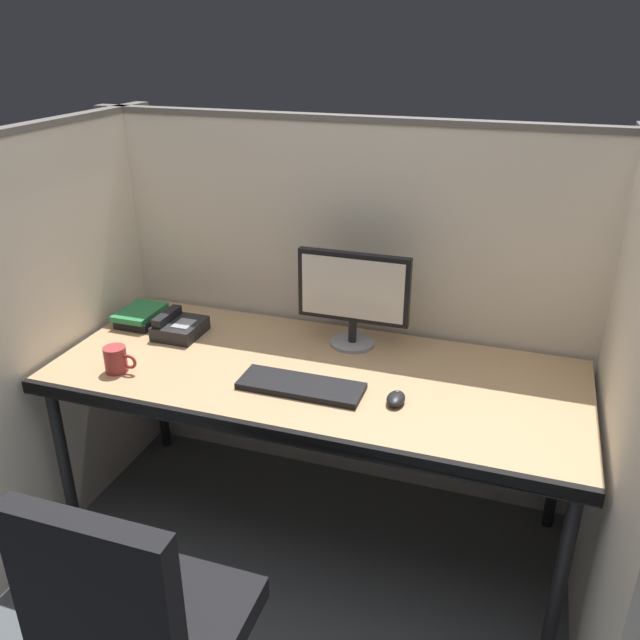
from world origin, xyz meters
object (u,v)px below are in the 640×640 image
at_px(coffee_mug, 116,359).
at_px(book_stack, 142,316).
at_px(monitor_center, 353,293).
at_px(computer_mouse, 396,399).
at_px(desk, 315,385).
at_px(keyboard_main, 301,386).
at_px(desk_phone, 179,327).

xyz_separation_m(coffee_mug, book_stack, (-0.15, 0.40, -0.02)).
distance_m(monitor_center, computer_mouse, 0.49).
bearing_deg(computer_mouse, desk, 160.90).
height_order(coffee_mug, book_stack, coffee_mug).
relative_size(monitor_center, coffee_mug, 3.41).
distance_m(keyboard_main, desk_phone, 0.66).
bearing_deg(desk, coffee_mug, -162.35).
relative_size(computer_mouse, book_stack, 0.44).
distance_m(keyboard_main, coffee_mug, 0.67).
xyz_separation_m(monitor_center, desk_phone, (-0.68, -0.13, -0.18)).
relative_size(desk, computer_mouse, 19.79).
relative_size(keyboard_main, computer_mouse, 4.48).
xyz_separation_m(computer_mouse, book_stack, (-1.15, 0.30, 0.01)).
xyz_separation_m(computer_mouse, desk_phone, (-0.94, 0.24, 0.02)).
relative_size(coffee_mug, book_stack, 0.58).
bearing_deg(computer_mouse, book_stack, 165.53).
xyz_separation_m(desk, keyboard_main, (-0.01, -0.12, 0.06)).
xyz_separation_m(desk, book_stack, (-0.83, 0.18, 0.08)).
bearing_deg(monitor_center, desk, -104.36).
relative_size(keyboard_main, desk_phone, 2.26).
xyz_separation_m(desk, coffee_mug, (-0.67, -0.21, 0.10)).
bearing_deg(desk_phone, computer_mouse, -14.11).
relative_size(monitor_center, book_stack, 1.97).
height_order(computer_mouse, coffee_mug, coffee_mug).
distance_m(desk, monitor_center, 0.38).
bearing_deg(coffee_mug, keyboard_main, 7.83).
distance_m(computer_mouse, book_stack, 1.18).
bearing_deg(computer_mouse, keyboard_main, -177.98).
height_order(desk_phone, book_stack, desk_phone).
xyz_separation_m(keyboard_main, desk_phone, (-0.61, 0.25, 0.02)).
xyz_separation_m(monitor_center, book_stack, (-0.89, -0.07, -0.19)).
bearing_deg(keyboard_main, book_stack, 159.43).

